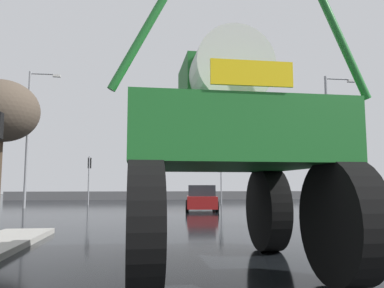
{
  "coord_description": "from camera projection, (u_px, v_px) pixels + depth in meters",
  "views": [
    {
      "loc": [
        -1.92,
        -0.51,
        1.46
      ],
      "look_at": [
        -0.68,
        9.09,
        2.53
      ],
      "focal_mm": 35.78,
      "sensor_mm": 36.0,
      "label": 1
    }
  ],
  "objects": [
    {
      "name": "traffic_signal_near_right",
      "position": [
        323.0,
        159.0,
        13.39
      ],
      "size": [
        0.24,
        0.54,
        3.31
      ],
      "color": "gray",
      "rests_on": "ground"
    },
    {
      "name": "traffic_signal_far_right",
      "position": [
        89.0,
        169.0,
        30.32
      ],
      "size": [
        0.24,
        0.55,
        3.81
      ],
      "color": "gray",
      "rests_on": "ground"
    },
    {
      "name": "traffic_signal_far_left",
      "position": [
        221.0,
        172.0,
        31.66
      ],
      "size": [
        0.24,
        0.55,
        3.55
      ],
      "color": "gray",
      "rests_on": "ground"
    },
    {
      "name": "streetlight_far_right",
      "position": [
        330.0,
        134.0,
        24.71
      ],
      "size": [
        2.15,
        0.24,
        8.64
      ],
      "color": "gray",
      "rests_on": "ground"
    },
    {
      "name": "sedan_ahead",
      "position": [
        201.0,
        199.0,
        23.0
      ],
      "size": [
        2.26,
        4.27,
        1.52
      ],
      "rotation": [
        0.0,
        0.0,
        1.45
      ],
      "color": "maroon",
      "rests_on": "ground"
    },
    {
      "name": "ground_plane",
      "position": [
        182.0,
        217.0,
        18.33
      ],
      "size": [
        120.0,
        120.0,
        0.0
      ],
      "primitive_type": "plane",
      "color": "black"
    },
    {
      "name": "oversize_sprayer",
      "position": [
        221.0,
        150.0,
        7.1
      ],
      "size": [
        3.9,
        5.11,
        4.38
      ],
      "rotation": [
        0.0,
        0.0,
        1.59
      ],
      "color": "black",
      "rests_on": "ground"
    },
    {
      "name": "streetlight_far_left",
      "position": [
        30.0,
        131.0,
        25.78
      ],
      "size": [
        2.09,
        0.24,
        9.3
      ],
      "color": "gray",
      "rests_on": "ground"
    },
    {
      "name": "bare_tree_left",
      "position": [
        1.0,
        111.0,
        22.81
      ],
      "size": [
        4.38,
        4.38,
        7.79
      ],
      "color": "#473828",
      "rests_on": "ground"
    },
    {
      "name": "roadside_barrier",
      "position": [
        160.0,
        195.0,
        41.48
      ],
      "size": [
        32.27,
        0.24,
        0.9
      ],
      "primitive_type": "cube",
      "color": "#59595B",
      "rests_on": "ground"
    }
  ]
}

